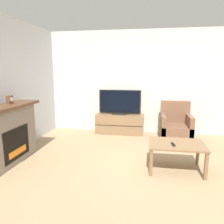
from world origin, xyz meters
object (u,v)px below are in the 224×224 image
at_px(mantel_clock, 10,100).
at_px(coffee_table, 176,147).
at_px(armchair, 175,128).
at_px(tv, 120,103).
at_px(tv_stand, 120,124).
at_px(fireplace, 7,134).
at_px(remote, 173,144).

xyz_separation_m(mantel_clock, coffee_table, (2.94, 0.09, -0.74)).
height_order(mantel_clock, armchair, mantel_clock).
height_order(tv, coffee_table, tv).
bearing_deg(tv_stand, fireplace, -127.68).
xyz_separation_m(armchair, remote, (-0.24, -1.72, 0.18)).
bearing_deg(remote, tv, 111.15).
distance_m(mantel_clock, tv, 2.73).
xyz_separation_m(tv_stand, remote, (1.15, -2.11, 0.22)).
distance_m(tv, armchair, 1.54).
distance_m(coffee_table, remote, 0.14).
relative_size(armchair, remote, 6.03).
bearing_deg(tv, remote, -61.33).
xyz_separation_m(mantel_clock, armchair, (3.11, 1.71, -0.85)).
height_order(mantel_clock, tv, mantel_clock).
height_order(fireplace, tv, tv).
bearing_deg(coffee_table, remote, -125.00).
distance_m(armchair, remote, 1.75).
height_order(fireplace, remote, fireplace).
xyz_separation_m(fireplace, tv_stand, (1.73, 2.25, -0.28)).
bearing_deg(coffee_table, tv_stand, 121.21).
distance_m(fireplace, tv, 2.85).
bearing_deg(coffee_table, mantel_clock, -178.34).
relative_size(fireplace, armchair, 1.57).
relative_size(armchair, coffee_table, 1.02).
distance_m(mantel_clock, tv_stand, 2.85).
bearing_deg(fireplace, remote, 2.66).
bearing_deg(armchair, mantel_clock, -151.21).
xyz_separation_m(armchair, coffee_table, (-0.18, -1.63, 0.11)).
distance_m(mantel_clock, coffee_table, 3.03).
bearing_deg(fireplace, mantel_clock, 83.14).
distance_m(mantel_clock, remote, 2.95).
relative_size(fireplace, tv, 1.33).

